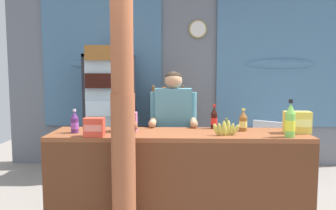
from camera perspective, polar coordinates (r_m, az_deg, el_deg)
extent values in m
plane|color=gray|center=(4.16, 2.53, -15.71)|extent=(7.45, 7.45, 0.00)
cube|color=slate|center=(5.50, 2.35, 4.64)|extent=(5.56, 0.12, 2.82)
cube|color=teal|center=(5.54, -10.89, 7.85)|extent=(1.87, 0.04, 2.18)
ellipsoid|color=teal|center=(5.52, -10.91, 6.72)|extent=(1.03, 0.10, 0.16)
cube|color=teal|center=(5.64, 18.07, 7.63)|extent=(1.95, 0.04, 2.18)
ellipsoid|color=teal|center=(5.61, 18.09, 6.52)|extent=(1.07, 0.10, 0.16)
cylinder|color=tan|center=(5.46, 4.98, 12.43)|extent=(0.28, 0.03, 0.28)
cylinder|color=white|center=(5.45, 4.99, 12.44)|extent=(0.24, 0.01, 0.24)
cube|color=beige|center=(5.50, 11.48, 8.19)|extent=(0.24, 0.02, 0.18)
cube|color=brown|center=(3.26, 1.77, -4.90)|extent=(2.41, 0.58, 0.04)
cube|color=brown|center=(3.13, 1.75, -14.34)|extent=(2.41, 0.04, 0.90)
cube|color=brown|center=(3.57, -17.74, -12.01)|extent=(0.08, 0.52, 0.90)
cube|color=brown|center=(3.58, 21.20, -12.11)|extent=(0.08, 0.52, 0.90)
cylinder|color=#995133|center=(2.93, -7.37, -11.26)|extent=(0.20, 0.20, 1.34)
cylinder|color=#995133|center=(2.84, -7.74, 15.55)|extent=(0.18, 0.18, 1.34)
ellipsoid|color=#995133|center=(2.82, -5.67, -3.51)|extent=(0.06, 0.05, 0.08)
cube|color=#232328|center=(5.34, -8.90, -1.26)|extent=(0.66, 0.04, 1.74)
cube|color=#232328|center=(5.14, -12.88, -1.62)|extent=(0.04, 0.60, 1.74)
cube|color=#232328|center=(5.02, -5.98, -1.68)|extent=(0.04, 0.60, 1.74)
cube|color=#232328|center=(5.03, -9.64, 8.03)|extent=(0.66, 0.60, 0.04)
cube|color=#232328|center=(5.24, -9.32, -10.71)|extent=(0.66, 0.60, 0.08)
cube|color=silver|center=(4.78, -10.15, -1.51)|extent=(0.60, 0.02, 1.58)
cylinder|color=#B7B7BC|center=(4.71, -6.98, -2.19)|extent=(0.02, 0.02, 0.40)
cube|color=silver|center=(5.12, -9.41, -5.52)|extent=(0.58, 0.52, 0.02)
cube|color=brown|center=(4.99, -9.69, -4.55)|extent=(0.54, 0.48, 0.20)
cube|color=silver|center=(5.06, -9.48, -1.37)|extent=(0.58, 0.52, 0.02)
cube|color=silver|center=(4.93, -9.77, -0.28)|extent=(0.54, 0.48, 0.20)
cube|color=silver|center=(5.03, -9.55, 2.86)|extent=(0.58, 0.52, 0.02)
cube|color=black|center=(4.91, -9.84, 4.06)|extent=(0.54, 0.48, 0.20)
cube|color=silver|center=(5.02, -9.62, 7.12)|extent=(0.58, 0.52, 0.02)
cube|color=brown|center=(4.91, -9.92, 8.42)|extent=(0.54, 0.48, 0.20)
cube|color=brown|center=(5.20, -2.39, -3.91)|extent=(0.04, 0.28, 1.29)
cube|color=brown|center=(5.19, 2.48, -3.93)|extent=(0.04, 0.28, 1.29)
cube|color=brown|center=(5.13, 0.04, 1.05)|extent=(0.44, 0.28, 0.02)
cylinder|color=orange|center=(5.13, -0.70, 2.08)|extent=(0.07, 0.07, 0.16)
cylinder|color=#56286B|center=(5.12, 0.78, 1.94)|extent=(0.07, 0.07, 0.13)
cube|color=brown|center=(5.18, 0.04, -3.22)|extent=(0.44, 0.28, 0.02)
cylinder|color=#75C64C|center=(5.17, -0.69, -2.32)|extent=(0.05, 0.05, 0.14)
cylinder|color=brown|center=(5.17, 0.77, -2.43)|extent=(0.05, 0.05, 0.12)
cube|color=brown|center=(5.25, 0.04, -7.39)|extent=(0.44, 0.28, 0.02)
cylinder|color=orange|center=(5.24, -0.69, -6.72)|extent=(0.06, 0.06, 0.10)
cylinder|color=black|center=(5.23, 0.77, -6.54)|extent=(0.07, 0.07, 0.14)
cube|color=silver|center=(4.93, 17.07, -7.16)|extent=(0.61, 0.61, 0.04)
cube|color=silver|center=(4.70, 16.32, -5.03)|extent=(0.37, 0.27, 0.40)
cylinder|color=silver|center=(5.10, 19.76, -9.35)|extent=(0.04, 0.04, 0.44)
cylinder|color=silver|center=(5.22, 15.72, -8.88)|extent=(0.04, 0.04, 0.44)
cylinder|color=silver|center=(4.75, 18.39, -10.43)|extent=(0.04, 0.04, 0.44)
cylinder|color=silver|center=(4.87, 14.09, -9.88)|extent=(0.04, 0.04, 0.44)
cube|color=silver|center=(4.84, 19.35, -6.01)|extent=(0.26, 0.35, 0.03)
cube|color=silver|center=(4.97, 14.93, -5.57)|extent=(0.26, 0.35, 0.03)
cylinder|color=#28282D|center=(3.89, -0.37, -10.92)|extent=(0.11, 0.11, 0.81)
cylinder|color=#28282D|center=(3.89, 2.14, -10.94)|extent=(0.11, 0.11, 0.81)
cube|color=teal|center=(3.75, 0.90, -1.18)|extent=(0.39, 0.20, 0.52)
sphere|color=tan|center=(3.72, 0.91, 4.08)|extent=(0.19, 0.19, 0.19)
ellipsoid|color=#2D2319|center=(3.73, 0.91, 4.74)|extent=(0.18, 0.18, 0.10)
cylinder|color=teal|center=(3.75, -2.35, -0.17)|extent=(0.08, 0.08, 0.31)
cylinder|color=tan|center=(3.62, -2.50, -2.84)|extent=(0.07, 0.26, 0.07)
sphere|color=tan|center=(3.50, -2.66, -3.16)|extent=(0.08, 0.08, 0.08)
cylinder|color=teal|center=(3.75, 4.16, -0.19)|extent=(0.08, 0.08, 0.31)
cylinder|color=tan|center=(3.62, 4.24, -2.86)|extent=(0.07, 0.26, 0.07)
sphere|color=tan|center=(3.49, 4.34, -3.19)|extent=(0.08, 0.08, 0.08)
cylinder|color=#75C64C|center=(3.19, 19.59, -3.22)|extent=(0.09, 0.09, 0.21)
cone|color=#75C64C|center=(3.17, 19.69, -0.54)|extent=(0.09, 0.09, 0.09)
cylinder|color=black|center=(3.17, 19.73, 0.59)|extent=(0.04, 0.04, 0.03)
cylinder|color=yellow|center=(3.19, 19.59, -3.22)|extent=(0.09, 0.09, 0.09)
cylinder|color=#56286B|center=(3.33, -15.22, -3.30)|extent=(0.07, 0.07, 0.14)
cone|color=#56286B|center=(3.32, -15.26, -1.59)|extent=(0.07, 0.07, 0.06)
cylinder|color=silver|center=(3.31, -15.28, -0.86)|extent=(0.03, 0.03, 0.02)
cylinder|color=purple|center=(3.33, -15.22, -3.30)|extent=(0.07, 0.07, 0.06)
cylinder|color=brown|center=(3.39, 12.36, -3.12)|extent=(0.07, 0.07, 0.14)
cone|color=brown|center=(3.37, 12.40, -1.47)|extent=(0.07, 0.07, 0.06)
cylinder|color=#E5CC4C|center=(3.37, 12.41, -0.77)|extent=(0.03, 0.03, 0.02)
cylinder|color=#E5D166|center=(3.39, 12.36, -3.12)|extent=(0.08, 0.08, 0.06)
cylinder|color=black|center=(3.48, 7.64, -2.67)|extent=(0.06, 0.06, 0.15)
cone|color=black|center=(3.46, 7.67, -0.88)|extent=(0.06, 0.06, 0.07)
cylinder|color=red|center=(3.46, 7.68, -0.12)|extent=(0.03, 0.03, 0.02)
cylinder|color=red|center=(3.48, 7.64, -2.67)|extent=(0.07, 0.07, 0.07)
cube|color=#EAD14C|center=(3.42, 20.64, -2.70)|extent=(0.24, 0.12, 0.20)
cube|color=#FFFF8C|center=(3.36, 20.98, -2.86)|extent=(0.21, 0.00, 0.07)
cube|color=#E5422D|center=(3.11, -12.14, -3.61)|extent=(0.17, 0.11, 0.17)
cube|color=#FF826D|center=(3.06, -12.39, -3.79)|extent=(0.16, 0.00, 0.06)
cube|color=#B76699|center=(3.31, -7.16, -2.80)|extent=(0.23, 0.12, 0.19)
cube|color=#F7A5D8|center=(3.25, -7.32, -2.96)|extent=(0.20, 0.00, 0.07)
ellipsoid|color=#CCC14C|center=(3.13, 8.03, -4.07)|extent=(0.09, 0.03, 0.12)
ellipsoid|color=#CCC14C|center=(3.12, 8.70, -4.05)|extent=(0.06, 0.03, 0.13)
ellipsoid|color=#CCC14C|center=(3.12, 9.34, -3.88)|extent=(0.05, 0.04, 0.15)
ellipsoid|color=#CCC14C|center=(3.15, 9.92, -3.80)|extent=(0.05, 0.05, 0.15)
ellipsoid|color=#CCC14C|center=(3.16, 10.55, -4.01)|extent=(0.06, 0.04, 0.12)
ellipsoid|color=#CCC14C|center=(3.16, 11.18, -4.04)|extent=(0.09, 0.04, 0.12)
cylinder|color=olive|center=(3.13, 9.65, -2.65)|extent=(0.02, 0.02, 0.05)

